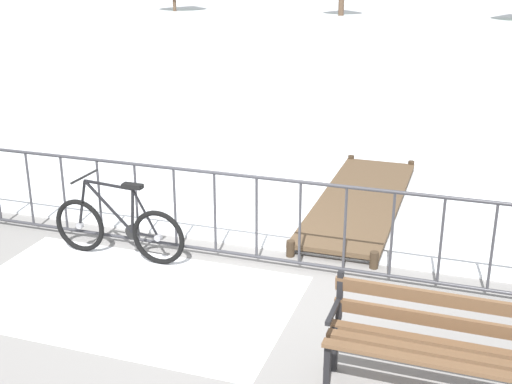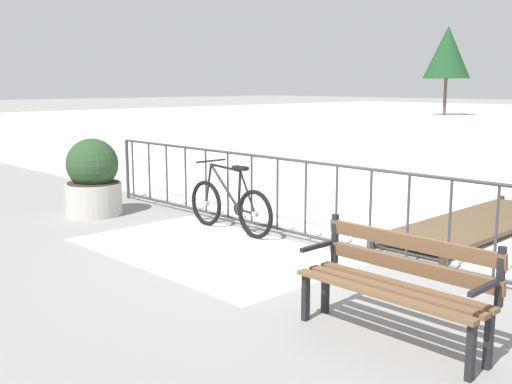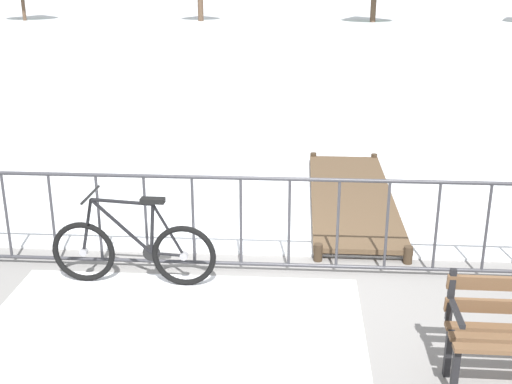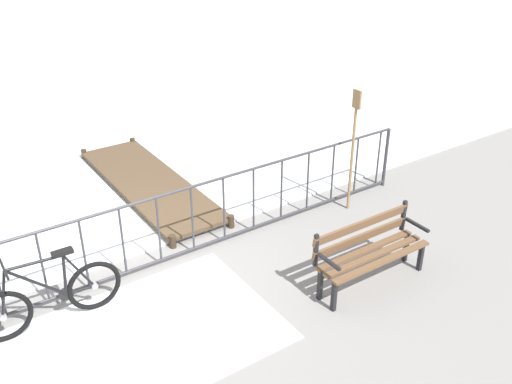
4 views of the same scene
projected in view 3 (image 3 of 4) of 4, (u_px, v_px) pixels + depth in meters
ground_plane at (265, 271)px, 7.07m from camera, size 160.00×160.00×0.00m
frozen_pond at (295, 27)px, 33.80m from camera, size 80.00×56.00×0.03m
snow_patch at (173, 326)px, 5.98m from camera, size 3.48×2.08×0.01m
railing_fence at (265, 223)px, 6.88m from camera, size 9.06×0.06×1.07m
bicycle_near_railing at (134, 250)px, 6.68m from camera, size 1.71×0.52×0.97m
wooden_dock at (351, 196)px, 8.98m from camera, size 1.10×3.80×0.20m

